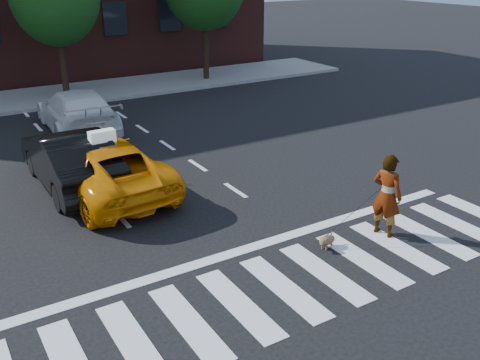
% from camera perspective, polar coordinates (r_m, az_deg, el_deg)
% --- Properties ---
extents(ground, '(120.00, 120.00, 0.00)m').
position_cam_1_polar(ground, '(10.32, 4.71, -11.39)').
color(ground, black).
rests_on(ground, ground).
extents(crosswalk, '(13.00, 2.40, 0.01)m').
position_cam_1_polar(crosswalk, '(10.32, 4.71, -11.37)').
color(crosswalk, silver).
rests_on(crosswalk, ground).
extents(stop_line, '(12.00, 0.30, 0.01)m').
position_cam_1_polar(stop_line, '(11.44, -0.05, -7.59)').
color(stop_line, silver).
rests_on(stop_line, ground).
extents(sidewalk_far, '(30.00, 4.00, 0.15)m').
position_cam_1_polar(sidewalk_far, '(25.51, -19.33, 8.43)').
color(sidewalk_far, slate).
rests_on(sidewalk_far, ground).
extents(taxi, '(2.71, 5.30, 1.43)m').
position_cam_1_polar(taxi, '(14.44, -14.42, 1.40)').
color(taxi, orange).
rests_on(taxi, ground).
extents(black_sedan, '(1.72, 4.79, 1.57)m').
position_cam_1_polar(black_sedan, '(15.03, -17.61, 2.17)').
color(black_sedan, black).
rests_on(black_sedan, ground).
extents(white_suv, '(2.36, 5.33, 1.52)m').
position_cam_1_polar(white_suv, '(19.92, -16.98, 7.05)').
color(white_suv, silver).
rests_on(white_suv, ground).
extents(woman, '(0.62, 0.79, 1.90)m').
position_cam_1_polar(woman, '(12.14, 15.39, -1.61)').
color(woman, '#999999').
rests_on(woman, ground).
extents(dog, '(0.53, 0.36, 0.32)m').
position_cam_1_polar(dog, '(11.62, 9.18, -6.39)').
color(dog, '#977C4C').
rests_on(dog, ground).
extents(taxi_sign, '(0.67, 0.32, 0.32)m').
position_cam_1_polar(taxi_sign, '(13.97, -14.51, 4.50)').
color(taxi_sign, white).
rests_on(taxi_sign, taxi).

